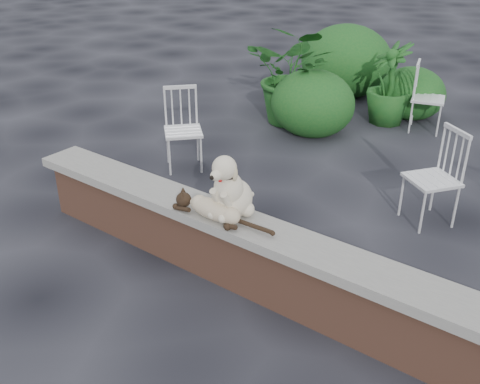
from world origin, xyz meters
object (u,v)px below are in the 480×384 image
Objects in this scene: chair_a at (183,130)px; potted_plant_a at (295,74)px; cat at (214,208)px; dog at (234,183)px; chair_e at (428,98)px; chair_b at (432,178)px; potted_plant_b at (390,84)px.

chair_a is 0.67× the size of potted_plant_a.
dog is at bearing 62.34° from cat.
potted_plant_a reaches higher than chair_e.
chair_e is at bearing 88.83° from cat.
chair_b is 3.01m from potted_plant_a.
cat is at bearing -117.66° from dog.
chair_b reaches higher than cat.
dog is at bearing -83.08° from potted_plant_b.
cat is at bearing 162.18° from chair_e.
chair_a is at bearing -95.56° from potted_plant_a.
potted_plant_a reaches higher than potted_plant_b.
potted_plant_a is at bearing -176.48° from chair_b.
chair_a is 1.00× the size of chair_b.
chair_e is 0.56m from potted_plant_b.
potted_plant_b is at bearing 96.07° from cat.
chair_a is 2.77m from chair_b.
chair_e is at bearing 146.79° from chair_b.
potted_plant_b is at bearing 97.34° from dog.
cat is at bearing -67.44° from potted_plant_a.
chair_b is (0.96, 1.82, -0.38)m from dog.
chair_b and chair_e have the same top height.
chair_a reaches higher than cat.
dog is 0.39× the size of potted_plant_a.
cat is 2.27m from chair_a.
chair_a is 3.42m from chair_e.
cat is 2.24m from chair_b.
dog reaches higher than cat.
potted_plant_a is at bearing 114.97° from dog.
chair_b is at bearing -37.10° from chair_a.
chair_a is at bearing -134.14° from chair_b.
chair_e is (-0.92, 2.43, 0.00)m from chair_b.
chair_b is 0.82× the size of potted_plant_b.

